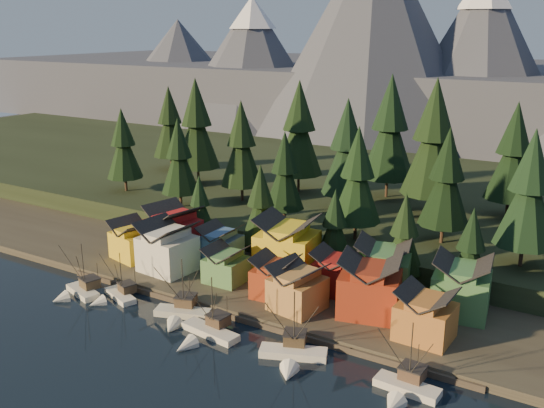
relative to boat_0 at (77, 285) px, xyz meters
The scene contains 43 objects.
ground 33.28m from the boat_0, 13.78° to the right, with size 500.00×500.00×0.00m, color black.
shore_strip 45.52m from the boat_0, 44.86° to the left, with size 400.00×50.00×1.50m, color #322D24.
hillside 88.20m from the boat_0, 68.55° to the left, with size 420.00×100.00×6.00m, color black.
dock 33.42m from the boat_0, 14.91° to the left, with size 80.00×4.00×1.00m, color #4F4638.
mountain_ridge 208.94m from the boat_0, 82.23° to the left, with size 560.00×190.00×90.00m.
boat_0 is the anchor object (origin of this frame).
boat_1 7.47m from the boat_0, 18.63° to the left, with size 8.86×9.27×9.86m.
boat_2 22.31m from the boat_0, ahead, with size 10.32×10.81×11.49m.
boat_3 29.88m from the boat_0, ahead, with size 11.04×11.80×11.07m.
boat_4 45.31m from the boat_0, ahead, with size 10.94×11.37×11.60m.
boat_6 62.77m from the boat_0, ahead, with size 9.44×10.19×11.35m.
house_front_0 17.54m from the boat_0, 96.19° to the left, with size 9.75×9.41×8.21m.
house_front_1 18.38m from the boat_0, 60.79° to the left, with size 10.51×10.15×10.06m.
house_front_2 27.77m from the boat_0, 37.88° to the left, with size 7.14×7.20×6.95m.
house_front_3 37.09m from the boat_0, 25.73° to the left, with size 8.05×7.72×7.66m.
house_front_4 41.55m from the boat_0, 19.29° to the left, with size 9.22×9.74×8.13m.
house_front_5 53.80m from the boat_0, 19.74° to the left, with size 11.68×11.01×10.36m.
house_front_6 62.91m from the boat_0, 13.60° to the left, with size 8.62×8.19×8.29m.
house_back_0 24.30m from the boat_0, 81.03° to the left, with size 11.55×11.25×10.62m.
house_back_1 28.57m from the boat_0, 55.92° to the left, with size 7.39×7.49×8.25m.
house_back_2 40.22m from the boat_0, 41.76° to the left, with size 12.13×11.34×11.68m.
house_back_3 47.90m from the boat_0, 29.03° to the left, with size 8.40×7.59×8.09m.
house_back_4 56.37m from the boat_0, 28.41° to the left, with size 11.33×11.05×10.32m.
house_back_5 68.87m from the boat_0, 22.26° to the left, with size 10.16×10.26×10.15m.
tree_hill_0 55.49m from the boat_0, 124.01° to the left, with size 9.50×9.50×22.12m.
tree_hill_1 65.70m from the boat_0, 106.46° to the left, with size 12.57×12.57×29.29m.
tree_hill_2 43.74m from the boat_0, 100.95° to the left, with size 9.38×9.38×21.86m.
tree_hill_3 55.02m from the boat_0, 87.53° to the left, with size 10.87×10.87×25.33m.
tree_hill_4 70.71m from the boat_0, 81.32° to the left, with size 12.65×12.65×29.47m.
tree_hill_5 49.08m from the boat_0, 64.31° to the left, with size 8.91×8.91×20.75m.
tree_hill_6 66.31m from the boat_0, 63.68° to the left, with size 11.54×11.54×26.89m.
tree_hill_7 57.86m from the boat_0, 46.35° to the left, with size 10.16×10.16×23.66m.
tree_hill_8 81.80m from the boat_0, 54.19° to the left, with size 13.63×13.63×31.76m.
tree_hill_9 73.76m from the boat_0, 40.96° to the left, with size 10.22×10.22×23.81m.
tree_hill_10 96.99m from the boat_0, 49.19° to the left, with size 11.44×11.44×26.66m.
tree_hill_11 83.79m from the boat_0, 30.93° to the left, with size 11.00×11.00×25.63m.
tree_hill_15 83.45m from the boat_0, 66.48° to the left, with size 13.45×13.45×31.34m.
tree_hill_16 80.63m from the boat_0, 117.03° to the left, with size 10.90×10.90×25.39m.
tree_shore_0 33.28m from the boat_0, 82.46° to the left, with size 6.68×6.68×15.56m.
tree_shore_1 39.26m from the boat_0, 57.75° to the left, with size 8.52×8.52×19.84m.
tree_shore_2 49.89m from the boat_0, 40.75° to the left, with size 7.29×7.29×16.99m.
tree_shore_3 61.15m from the boat_0, 32.05° to the left, with size 7.79×7.79×18.14m.
tree_shore_4 71.45m from the boat_0, 26.90° to the left, with size 7.40×7.40×17.24m.
Camera 1 is at (52.00, -62.43, 48.48)m, focal length 40.00 mm.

